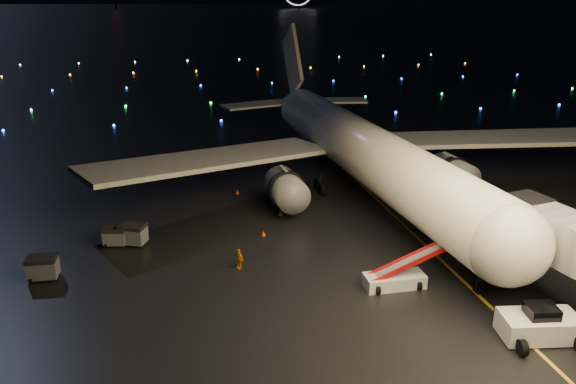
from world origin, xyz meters
The scene contains 14 objects.
ground centered at (0.00, 300.00, 0.00)m, with size 2000.00×2000.00×0.00m, color black.
lane_centre centered at (12.00, 15.00, 0.01)m, with size 0.25×80.00×0.02m, color gold.
airliner centered at (10.71, 26.43, 7.98)m, with size 56.34×53.52×15.96m, color silver, non-canonical shape.
pushback_tug centered at (12.84, -3.68, 1.11)m, with size 4.66×2.44×2.22m, color silver.
belt_loader centered at (6.70, 4.18, 1.54)m, with size 6.37×1.74×3.09m, color silver, non-canonical shape.
crew_c centered at (-3.83, 9.45, 0.80)m, with size 0.94×0.39×1.61m, color orange.
safety_cone_0 centered at (-0.93, 15.11, 0.23)m, with size 0.40×0.40×0.46m, color #E44902.
safety_cone_1 centered at (-1.72, 26.39, 0.23)m, with size 0.41×0.41×0.47m, color #E44902.
safety_cone_2 centered at (1.52, 19.46, 0.28)m, with size 0.49×0.49×0.55m, color #E44902.
safety_cone_3 centered at (-14.49, 33.91, 0.22)m, with size 0.39×0.39×0.45m, color #E44902.
taxiway_lights centered at (0.00, 106.00, 0.18)m, with size 164.00×92.00×0.36m, color black, non-canonical shape.
baggage_cart_0 centered at (-11.94, 15.63, 0.91)m, with size 2.13×1.49×1.81m, color slate.
baggage_cart_1 centered at (-18.18, 10.86, 0.89)m, with size 2.09×1.47×1.78m, color slate.
baggage_cart_2 centered at (-13.37, 15.81, 0.79)m, with size 1.85×1.30×1.57m, color slate.
Camera 1 is at (-8.49, -29.16, 20.04)m, focal length 35.00 mm.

